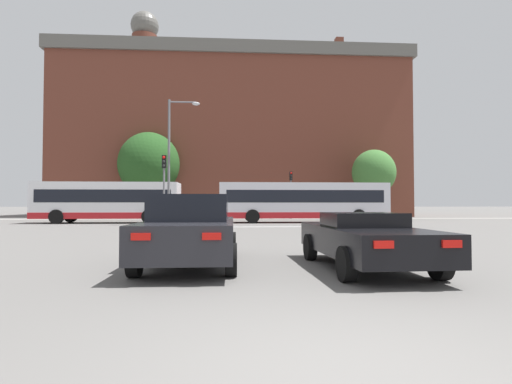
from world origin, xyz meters
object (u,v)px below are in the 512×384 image
at_px(bus_crossing_trailing, 109,201).
at_px(traffic_light_far_right, 291,187).
at_px(car_roadster_right, 365,239).
at_px(pedestrian_waiting, 262,209).
at_px(pedestrian_walking_east, 348,207).
at_px(bus_crossing_lead, 303,201).
at_px(street_lamp_junction, 174,150).
at_px(car_saloon_left, 191,230).
at_px(traffic_light_near_left, 164,179).

distance_m(bus_crossing_trailing, traffic_light_far_right, 15.97).
bearing_deg(car_roadster_right, pedestrian_waiting, 88.18).
xyz_separation_m(car_roadster_right, pedestrian_walking_east, (8.02, 27.73, 0.43)).
xyz_separation_m(bus_crossing_lead, pedestrian_waiting, (-2.45, 7.62, -0.66)).
relative_size(street_lamp_junction, pedestrian_walking_east, 4.57).
relative_size(car_roadster_right, pedestrian_walking_east, 2.57).
distance_m(car_saloon_left, car_roadster_right, 3.84).
relative_size(car_saloon_left, car_roadster_right, 1.04).
height_order(car_saloon_left, street_lamp_junction, street_lamp_junction).
bearing_deg(bus_crossing_trailing, street_lamp_junction, -122.81).
bearing_deg(bus_crossing_lead, car_roadster_right, 173.03).
distance_m(car_roadster_right, pedestrian_waiting, 28.75).
xyz_separation_m(street_lamp_junction, pedestrian_waiting, (6.69, 10.83, -4.03)).
height_order(car_saloon_left, traffic_light_near_left, traffic_light_near_left).
distance_m(bus_crossing_lead, pedestrian_walking_east, 8.57).
height_order(bus_crossing_lead, pedestrian_walking_east, bus_crossing_lead).
relative_size(car_roadster_right, street_lamp_junction, 0.56).
height_order(street_lamp_junction, pedestrian_walking_east, street_lamp_junction).
xyz_separation_m(car_saloon_left, pedestrian_waiting, (3.90, 28.03, 0.12)).
bearing_deg(traffic_light_near_left, car_saloon_left, -78.55).
xyz_separation_m(bus_crossing_trailing, pedestrian_waiting, (11.82, 7.52, -0.66)).
xyz_separation_m(car_roadster_right, traffic_light_near_left, (-6.90, 16.20, 2.29)).
height_order(bus_crossing_lead, street_lamp_junction, street_lamp_junction).
bearing_deg(pedestrian_waiting, traffic_light_near_left, 170.55).
xyz_separation_m(car_roadster_right, bus_crossing_trailing, (-11.69, 21.23, 0.94)).
relative_size(bus_crossing_trailing, street_lamp_junction, 1.23).
height_order(car_saloon_left, bus_crossing_lead, bus_crossing_lead).
height_order(bus_crossing_trailing, pedestrian_walking_east, bus_crossing_trailing).
xyz_separation_m(car_saloon_left, pedestrian_walking_east, (11.79, 27.01, 0.27)).
xyz_separation_m(street_lamp_junction, pedestrian_walking_east, (14.58, 9.81, -3.88)).
bearing_deg(pedestrian_walking_east, traffic_light_near_left, -48.01).
bearing_deg(bus_crossing_trailing, traffic_light_near_left, -136.42).
distance_m(car_roadster_right, street_lamp_junction, 19.57).
bearing_deg(pedestrian_walking_east, car_saloon_left, -19.28).
xyz_separation_m(traffic_light_far_right, pedestrian_walking_east, (5.28, -0.20, -1.85)).
xyz_separation_m(traffic_light_near_left, pedestrian_walking_east, (14.92, 11.53, -1.86)).
xyz_separation_m(bus_crossing_trailing, pedestrian_walking_east, (19.72, 6.50, -0.50)).
bearing_deg(traffic_light_near_left, pedestrian_waiting, 60.74).
height_order(car_roadster_right, bus_crossing_lead, bus_crossing_lead).
xyz_separation_m(bus_crossing_trailing, street_lamp_junction, (5.13, -3.31, 3.38)).
height_order(traffic_light_far_right, pedestrian_waiting, traffic_light_far_right).
bearing_deg(bus_crossing_lead, bus_crossing_trailing, 89.57).
relative_size(pedestrian_waiting, pedestrian_walking_east, 0.88).
bearing_deg(street_lamp_junction, bus_crossing_trailing, 147.19).
xyz_separation_m(bus_crossing_lead, traffic_light_near_left, (-9.49, -4.93, 1.35)).
bearing_deg(pedestrian_walking_east, pedestrian_waiting, -93.05).
distance_m(traffic_light_near_left, pedestrian_walking_east, 18.95).
relative_size(car_saloon_left, bus_crossing_trailing, 0.48).
xyz_separation_m(bus_crossing_lead, pedestrian_walking_east, (5.44, 6.61, -0.50)).
height_order(traffic_light_near_left, pedestrian_waiting, traffic_light_near_left).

